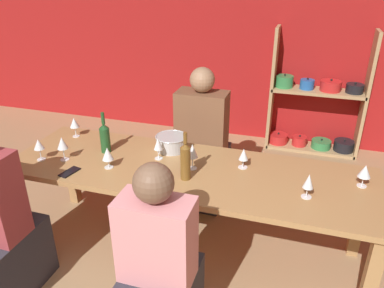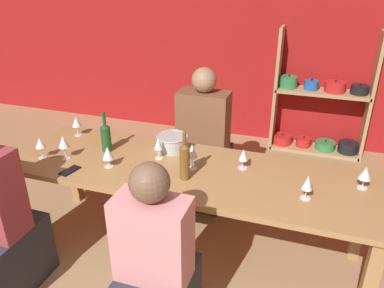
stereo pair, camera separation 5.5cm
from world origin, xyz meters
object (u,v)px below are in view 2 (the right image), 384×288
(wine_glass_red_b, at_px, (158,144))
(mixing_bowl, at_px, (172,142))
(person_near_a, at_px, (155,281))
(wine_glass_empty_a, at_px, (243,155))
(shelf_unit, at_px, (319,111))
(wine_glass_empty_b, at_px, (40,143))
(wine_bottle_green, at_px, (185,160))
(wine_glass_red_a, at_px, (365,174))
(dining_table, at_px, (188,179))
(wine_bottle_dark, at_px, (106,136))
(wine_glass_white_b, at_px, (76,122))
(wine_glass_empty_c, at_px, (63,142))
(wine_glass_empty_d, at_px, (192,151))
(wine_glass_white_a, at_px, (108,153))
(person_far_a, at_px, (203,154))
(cell_phone, at_px, (70,171))
(wine_glass_red_c, at_px, (308,183))

(wine_glass_red_b, bearing_deg, mixing_bowl, 77.48)
(person_near_a, bearing_deg, wine_glass_empty_a, 72.00)
(shelf_unit, distance_m, wine_glass_empty_b, 3.08)
(wine_bottle_green, height_order, person_near_a, person_near_a)
(wine_glass_empty_a, relative_size, wine_glass_red_a, 0.96)
(wine_bottle_green, bearing_deg, wine_glass_empty_b, -177.18)
(dining_table, distance_m, wine_bottle_dark, 0.72)
(wine_glass_white_b, xyz_separation_m, wine_glass_empty_c, (0.16, -0.40, 0.01))
(wine_bottle_green, xyz_separation_m, wine_glass_empty_d, (0.00, 0.15, -0.00))
(wine_glass_white_a, xyz_separation_m, wine_glass_red_a, (1.71, 0.26, 0.00))
(wine_glass_empty_c, relative_size, person_far_a, 0.14)
(shelf_unit, relative_size, wine_glass_red_a, 9.24)
(wine_glass_empty_d, xyz_separation_m, person_near_a, (0.04, -0.79, -0.43))
(wine_glass_empty_c, height_order, person_near_a, person_near_a)
(mixing_bowl, distance_m, wine_glass_empty_d, 0.36)
(dining_table, bearing_deg, person_far_a, 98.44)
(dining_table, bearing_deg, wine_glass_empty_b, -170.20)
(wine_glass_empty_a, xyz_separation_m, wine_glass_white_a, (-0.92, -0.28, 0.00))
(wine_glass_red_a, distance_m, person_far_a, 1.48)
(wine_bottle_green, height_order, person_far_a, person_far_a)
(wine_bottle_green, distance_m, cell_phone, 0.83)
(wine_glass_empty_a, distance_m, wine_glass_red_b, 0.63)
(person_near_a, bearing_deg, wine_bottle_dark, 131.88)
(mixing_bowl, relative_size, wine_bottle_green, 0.74)
(wine_bottle_dark, distance_m, person_far_a, 0.98)
(wine_glass_empty_d, distance_m, wine_glass_red_c, 0.80)
(wine_glass_red_c, bearing_deg, wine_glass_white_a, -179.07)
(cell_phone, bearing_deg, person_far_a, 58.08)
(wine_glass_white_a, xyz_separation_m, wine_glass_white_b, (-0.53, 0.41, 0.02))
(wine_glass_red_a, relative_size, wine_glass_empty_d, 0.81)
(wine_glass_white_b, distance_m, person_far_a, 1.15)
(wine_bottle_green, bearing_deg, wine_glass_red_c, 0.49)
(mixing_bowl, height_order, wine_glass_red_a, wine_glass_red_a)
(mixing_bowl, xyz_separation_m, person_far_a, (0.10, 0.50, -0.33))
(dining_table, relative_size, wine_glass_red_b, 15.54)
(person_near_a, bearing_deg, wine_glass_empty_b, 153.09)
(wine_glass_red_a, distance_m, wine_glass_empty_d, 1.13)
(wine_glass_white_a, distance_m, cell_phone, 0.29)
(cell_phone, bearing_deg, person_near_a, -29.56)
(mixing_bowl, relative_size, wine_glass_white_a, 1.60)
(wine_glass_white_b, relative_size, wine_glass_empty_c, 0.91)
(wine_glass_red_c, bearing_deg, wine_glass_red_a, 35.12)
(wine_glass_empty_b, bearing_deg, mixing_bowl, 27.29)
(wine_glass_red_a, xyz_separation_m, wine_glass_empty_b, (-2.25, -0.30, 0.01))
(dining_table, relative_size, person_far_a, 2.07)
(wine_bottle_green, bearing_deg, cell_phone, -168.37)
(mixing_bowl, bearing_deg, person_far_a, 78.20)
(wine_glass_empty_b, xyz_separation_m, person_near_a, (1.16, -0.59, -0.42))
(wine_glass_empty_a, height_order, wine_glass_empty_b, wine_glass_empty_b)
(wine_glass_red_b, bearing_deg, wine_glass_white_a, -141.30)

